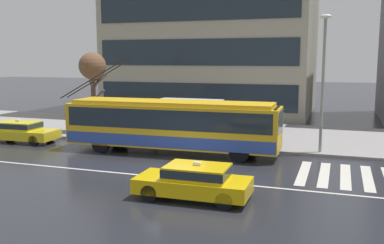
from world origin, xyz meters
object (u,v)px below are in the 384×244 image
at_px(bus_shelter, 191,109).
at_px(street_lamp, 323,73).
at_px(trolleybus, 172,124).
at_px(pedestrian_approaching_curb, 223,115).
at_px(street_tree_bare, 93,68).
at_px(taxi_oncoming_near, 195,180).
at_px(taxi_queued_behind_bus, 20,131).
at_px(pedestrian_at_shelter, 157,113).
at_px(pedestrian_walking_past, 240,126).

xyz_separation_m(bus_shelter, street_lamp, (7.87, -1.46, 2.39)).
distance_m(trolleybus, pedestrian_approaching_curb, 3.75).
relative_size(trolleybus, street_tree_bare, 2.33).
bearing_deg(taxi_oncoming_near, bus_shelter, 109.83).
distance_m(taxi_queued_behind_bus, bus_shelter, 10.63).
xyz_separation_m(taxi_oncoming_near, bus_shelter, (-3.85, 10.68, 1.28)).
distance_m(pedestrian_at_shelter, street_tree_bare, 5.99).
bearing_deg(street_tree_bare, bus_shelter, -3.80).
distance_m(pedestrian_walking_past, street_lamp, 5.86).
bearing_deg(bus_shelter, street_tree_bare, 176.20).
xyz_separation_m(pedestrian_approaching_curb, street_tree_bare, (-9.41, 0.95, 2.68)).
bearing_deg(trolleybus, pedestrian_walking_past, 49.13).
relative_size(trolleybus, taxi_oncoming_near, 2.97).
distance_m(trolleybus, pedestrian_walking_past, 4.61).
relative_size(pedestrian_walking_past, street_lamp, 0.23).
height_order(bus_shelter, street_lamp, street_lamp).
bearing_deg(pedestrian_walking_past, trolleybus, -130.87).
distance_m(taxi_queued_behind_bus, street_lamp, 18.25).
bearing_deg(trolleybus, taxi_oncoming_near, -62.49).
height_order(pedestrian_at_shelter, street_tree_bare, street_tree_bare).
xyz_separation_m(taxi_oncoming_near, street_lamp, (4.02, 9.21, 3.68)).
relative_size(bus_shelter, pedestrian_at_shelter, 2.00).
distance_m(taxi_oncoming_near, pedestrian_at_shelter, 11.59).
xyz_separation_m(taxi_oncoming_near, street_tree_bare, (-11.06, 11.15, 3.74)).
bearing_deg(taxi_oncoming_near, pedestrian_at_shelter, 120.43).
height_order(pedestrian_at_shelter, street_lamp, street_lamp).
height_order(taxi_queued_behind_bus, pedestrian_approaching_curb, pedestrian_approaching_curb).
xyz_separation_m(bus_shelter, pedestrian_at_shelter, (-2.00, -0.72, -0.25)).
height_order(bus_shelter, street_tree_bare, street_tree_bare).
bearing_deg(street_lamp, street_tree_bare, 172.66).
height_order(bus_shelter, pedestrian_at_shelter, bus_shelter).
bearing_deg(pedestrian_at_shelter, street_lamp, -4.29).
height_order(trolleybus, taxi_queued_behind_bus, trolleybus).
bearing_deg(pedestrian_approaching_curb, pedestrian_walking_past, 18.36).
bearing_deg(pedestrian_approaching_curb, pedestrian_at_shelter, -176.49).
bearing_deg(street_tree_bare, street_lamp, -7.34).
bearing_deg(taxi_oncoming_near, taxi_queued_behind_bus, 153.27).
bearing_deg(street_tree_bare, pedestrian_at_shelter, -13.00).
bearing_deg(trolleybus, street_lamp, 15.62).
bearing_deg(trolleybus, street_tree_bare, 150.99).
bearing_deg(pedestrian_walking_past, street_tree_bare, 176.57).
relative_size(taxi_queued_behind_bus, pedestrian_approaching_curb, 2.33).
xyz_separation_m(pedestrian_approaching_curb, pedestrian_walking_past, (0.98, 0.32, -0.65)).
bearing_deg(street_tree_bare, pedestrian_walking_past, -3.43).
height_order(taxi_queued_behind_bus, pedestrian_walking_past, pedestrian_walking_past).
bearing_deg(street_tree_bare, taxi_oncoming_near, -45.25).
bearing_deg(pedestrian_walking_past, bus_shelter, 177.42).
distance_m(taxi_queued_behind_bus, pedestrian_at_shelter, 8.50).
relative_size(taxi_queued_behind_bus, pedestrian_walking_past, 2.78).
relative_size(taxi_queued_behind_bus, street_tree_bare, 0.85).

